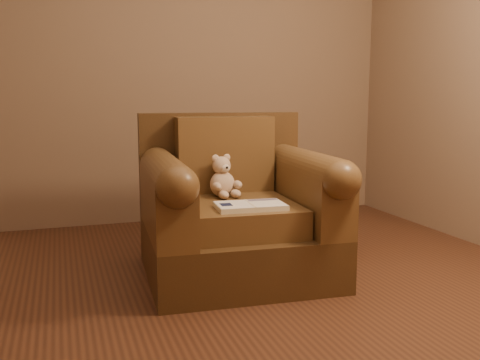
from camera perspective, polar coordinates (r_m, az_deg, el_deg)
name	(u,v)px	position (r m, az deg, el deg)	size (l,w,h in m)	color
floor	(242,300)	(2.95, 0.16, -12.64)	(4.00, 4.00, 0.00)	#512D1B
armchair	(235,213)	(3.29, -0.52, -3.50)	(1.15, 1.10, 0.98)	#472F17
teddy_bear	(223,180)	(3.33, -1.79, -0.03)	(0.19, 0.22, 0.27)	beige
guidebook	(250,206)	(2.98, 1.10, -2.78)	(0.40, 0.26, 0.03)	beige
side_table	(324,209)	(3.70, 8.94, -3.09)	(0.42, 0.42, 0.59)	#D18639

